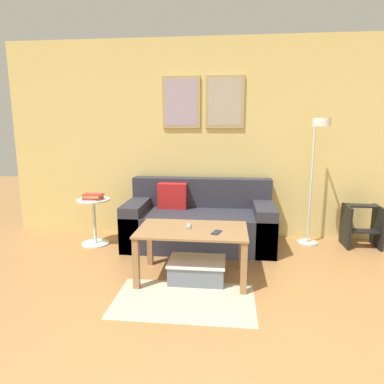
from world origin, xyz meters
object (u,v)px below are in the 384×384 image
(floor_lamp, at_px, (316,161))
(storage_bin, at_px, (197,270))
(side_table, at_px, (94,217))
(step_stool, at_px, (362,225))
(book_stack, at_px, (93,197))
(cell_phone, at_px, (216,232))
(couch, at_px, (199,222))
(remote_control, at_px, (189,226))
(coffee_table, at_px, (192,238))

(floor_lamp, bearing_deg, storage_bin, -141.65)
(side_table, xyz_separation_m, step_stool, (3.27, 0.27, -0.08))
(book_stack, xyz_separation_m, cell_phone, (1.54, -0.92, -0.11))
(couch, relative_size, remote_control, 11.91)
(storage_bin, relative_size, floor_lamp, 0.35)
(side_table, height_order, cell_phone, side_table)
(couch, height_order, floor_lamp, floor_lamp)
(remote_control, height_order, cell_phone, remote_control)
(couch, distance_m, book_stack, 1.34)
(coffee_table, xyz_separation_m, storage_bin, (0.05, -0.05, -0.31))
(coffee_table, height_order, step_stool, step_stool)
(storage_bin, bearing_deg, coffee_table, 135.72)
(couch, relative_size, coffee_table, 1.72)
(floor_lamp, distance_m, step_stool, 1.01)
(couch, bearing_deg, storage_bin, -86.29)
(floor_lamp, height_order, side_table, floor_lamp)
(book_stack, distance_m, step_stool, 3.30)
(couch, bearing_deg, cell_phone, -76.77)
(storage_bin, xyz_separation_m, cell_phone, (0.18, -0.05, 0.40))
(book_stack, xyz_separation_m, remote_control, (1.27, -0.77, -0.10))
(side_table, relative_size, book_stack, 2.33)
(remote_control, xyz_separation_m, cell_phone, (0.28, -0.15, -0.01))
(coffee_table, distance_m, side_table, 1.55)
(couch, bearing_deg, coffee_table, -89.00)
(coffee_table, distance_m, book_stack, 1.56)
(coffee_table, height_order, storage_bin, coffee_table)
(storage_bin, bearing_deg, couch, 93.71)
(couch, xyz_separation_m, step_stool, (1.98, 0.13, -0.01))
(side_table, height_order, remote_control, side_table)
(coffee_table, bearing_deg, couch, 91.00)
(floor_lamp, bearing_deg, cell_phone, -135.85)
(couch, relative_size, cell_phone, 12.76)
(side_table, bearing_deg, coffee_table, -32.32)
(floor_lamp, relative_size, remote_control, 10.30)
(storage_bin, bearing_deg, floor_lamp, 38.35)
(book_stack, height_order, remote_control, book_stack)
(side_table, relative_size, remote_control, 3.84)
(coffee_table, relative_size, floor_lamp, 0.67)
(floor_lamp, xyz_separation_m, book_stack, (-2.65, -0.15, -0.45))
(book_stack, bearing_deg, cell_phone, -30.91)
(storage_bin, distance_m, cell_phone, 0.44)
(floor_lamp, relative_size, step_stool, 3.03)
(couch, distance_m, coffee_table, 0.97)
(couch, xyz_separation_m, side_table, (-1.30, -0.13, 0.06))
(coffee_table, xyz_separation_m, side_table, (-1.31, 0.83, -0.06))
(remote_control, bearing_deg, side_table, 143.65)
(couch, height_order, coffee_table, couch)
(side_table, height_order, step_stool, side_table)
(coffee_table, relative_size, remote_control, 6.93)
(floor_lamp, bearing_deg, remote_control, -146.26)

